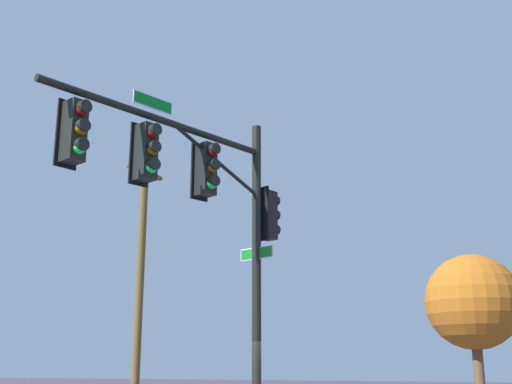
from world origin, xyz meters
TOP-DOWN VIEW (x-y plane):
  - signal_pole_assembly at (1.53, -0.69)m, footprint 5.60×2.75m
  - utility_pole at (-4.72, -5.35)m, footprint 1.80×0.39m
  - tree_near at (-12.12, 4.47)m, footprint 3.50×3.50m

SIDE VIEW (x-z plane):
  - tree_near at x=-12.12m, z-range 1.22..7.20m
  - utility_pole at x=-4.72m, z-range 0.16..8.80m
  - signal_pole_assembly at x=1.53m, z-range 1.60..8.88m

